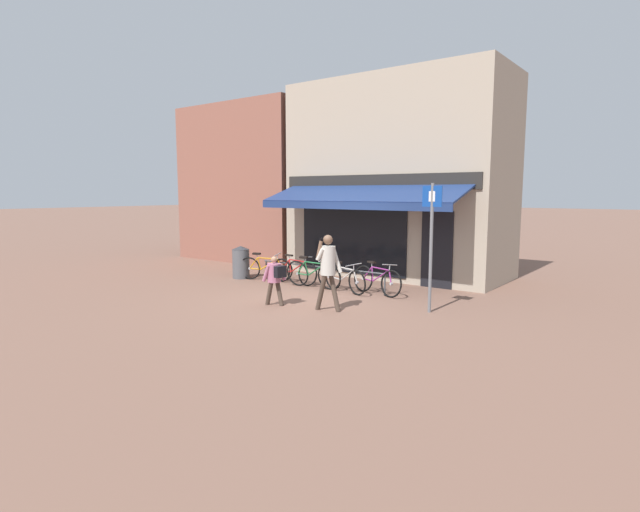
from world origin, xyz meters
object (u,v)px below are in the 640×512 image
(bicycle_silver, at_px, (344,279))
(parking_sign, at_px, (431,235))
(bicycle_green, at_px, (313,274))
(bicycle_purple, at_px, (377,280))
(bicycle_orange, at_px, (265,268))
(pedestrian_child, at_px, (275,275))
(bicycle_red, at_px, (294,271))
(pedestrian_adult, at_px, (328,264))
(litter_bin, at_px, (241,262))

(bicycle_silver, relative_size, parking_sign, 0.57)
(bicycle_green, height_order, bicycle_purple, bicycle_green)
(bicycle_orange, distance_m, pedestrian_child, 3.35)
(bicycle_red, distance_m, pedestrian_adult, 3.46)
(bicycle_silver, xyz_separation_m, pedestrian_child, (-0.43, -2.22, 0.34))
(bicycle_green, bearing_deg, pedestrian_child, -78.37)
(pedestrian_child, distance_m, litter_bin, 3.95)
(pedestrian_child, xyz_separation_m, litter_bin, (-3.32, 2.13, -0.21))
(pedestrian_child, xyz_separation_m, parking_sign, (3.13, 1.51, 0.99))
(bicycle_purple, bearing_deg, bicycle_red, -163.27)
(bicycle_red, xyz_separation_m, bicycle_silver, (1.84, -0.17, -0.01))
(pedestrian_adult, bearing_deg, bicycle_purple, -80.93)
(bicycle_purple, xyz_separation_m, litter_bin, (-4.55, -0.37, 0.12))
(bicycle_purple, bearing_deg, litter_bin, -161.19)
(bicycle_silver, bearing_deg, parking_sign, 1.84)
(bicycle_orange, bearing_deg, bicycle_green, -22.00)
(bicycle_silver, distance_m, parking_sign, 3.10)
(bicycle_green, xyz_separation_m, pedestrian_child, (0.59, -2.18, 0.31))
(bicycle_silver, relative_size, bicycle_purple, 0.96)
(bicycle_red, xyz_separation_m, pedestrian_child, (1.41, -2.38, 0.33))
(bicycle_green, height_order, pedestrian_child, pedestrian_child)
(bicycle_purple, height_order, pedestrian_child, pedestrian_child)
(parking_sign, bearing_deg, pedestrian_child, -154.25)
(litter_bin, relative_size, parking_sign, 0.35)
(bicycle_orange, height_order, pedestrian_child, pedestrian_child)
(pedestrian_adult, distance_m, parking_sign, 2.31)
(bicycle_red, distance_m, parking_sign, 4.81)
(bicycle_red, xyz_separation_m, bicycle_green, (0.82, -0.20, 0.02))
(bicycle_silver, bearing_deg, bicycle_red, -168.74)
(bicycle_orange, relative_size, parking_sign, 0.60)
(pedestrian_child, bearing_deg, bicycle_purple, -106.18)
(bicycle_red, bearing_deg, bicycle_silver, -2.44)
(bicycle_red, distance_m, bicycle_green, 0.85)
(pedestrian_child, bearing_deg, bicycle_green, -64.81)
(parking_sign, bearing_deg, bicycle_orange, 172.24)
(pedestrian_adult, bearing_deg, litter_bin, -13.68)
(bicycle_purple, distance_m, litter_bin, 4.56)
(bicycle_silver, height_order, litter_bin, litter_bin)
(bicycle_silver, height_order, pedestrian_adult, pedestrian_adult)
(bicycle_red, bearing_deg, pedestrian_child, -56.64)
(bicycle_green, distance_m, bicycle_purple, 1.85)
(bicycle_green, relative_size, pedestrian_adult, 1.05)
(bicycle_orange, relative_size, bicycle_green, 0.94)
(bicycle_silver, height_order, pedestrian_child, pedestrian_child)
(bicycle_red, xyz_separation_m, pedestrian_adult, (2.69, -2.07, 0.67))
(bicycle_silver, distance_m, pedestrian_child, 2.28)
(bicycle_orange, bearing_deg, pedestrian_child, -62.17)
(bicycle_green, bearing_deg, bicycle_purple, 6.46)
(bicycle_purple, relative_size, parking_sign, 0.60)
(bicycle_red, height_order, pedestrian_child, pedestrian_child)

